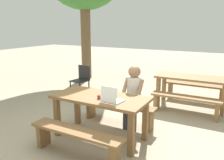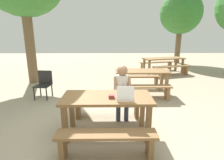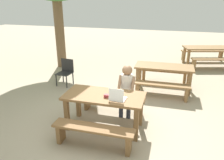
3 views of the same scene
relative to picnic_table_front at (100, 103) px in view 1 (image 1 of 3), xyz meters
name	(u,v)px [view 1 (image 1 of 3)]	position (x,y,z in m)	size (l,w,h in m)	color
ground_plane	(101,137)	(0.00, 0.00, -0.65)	(30.00, 30.00, 0.00)	tan
picnic_table_front	(100,103)	(0.00, 0.00, 0.00)	(1.67, 0.80, 0.78)	brown
bench_near	(76,137)	(0.00, -0.71, -0.33)	(1.56, 0.30, 0.44)	brown
bench_far	(119,108)	(0.00, 0.71, -0.33)	(1.56, 0.30, 0.44)	brown
laptop	(112,98)	(0.33, -0.18, 0.19)	(0.32, 0.31, 0.27)	white
small_pouch	(101,97)	(0.09, -0.10, 0.16)	(0.11, 0.08, 0.06)	#993338
person_seated	(133,92)	(0.33, 0.67, 0.08)	(0.38, 0.39, 1.24)	#333847
plastic_chair	(81,79)	(-1.95, 2.09, -0.21)	(0.49, 0.49, 0.82)	#262626
picnic_table_rear	(192,82)	(1.09, 2.46, -0.02)	(1.69, 0.74, 0.76)	olive
bench_rear_south	(185,101)	(1.10, 1.83, -0.33)	(1.52, 0.31, 0.44)	olive
bench_rear_north	(195,88)	(1.09, 3.10, -0.33)	(1.52, 0.31, 0.44)	olive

